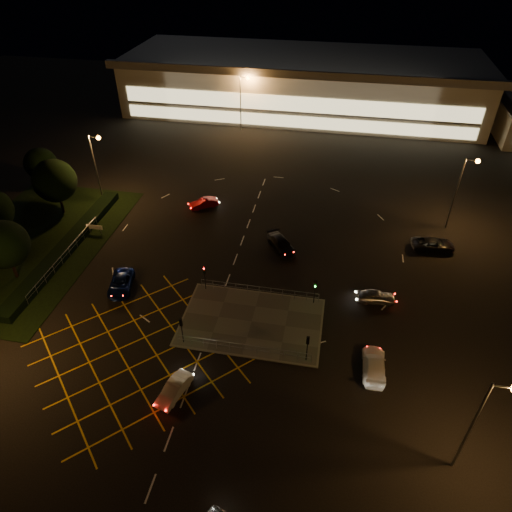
% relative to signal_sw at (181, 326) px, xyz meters
% --- Properties ---
extents(ground, '(180.00, 180.00, 0.00)m').
position_rel_signal_sw_xyz_m(ground, '(4.00, 5.99, -2.37)').
color(ground, black).
rests_on(ground, ground).
extents(pedestrian_island, '(14.00, 9.00, 0.12)m').
position_rel_signal_sw_xyz_m(pedestrian_island, '(6.00, 3.99, -2.31)').
color(pedestrian_island, '#4C4944').
rests_on(pedestrian_island, ground).
extents(grass_verge, '(18.00, 30.00, 0.08)m').
position_rel_signal_sw_xyz_m(grass_verge, '(-24.00, 11.99, -2.33)').
color(grass_verge, black).
rests_on(grass_verge, ground).
extents(hedge, '(2.00, 26.00, 1.00)m').
position_rel_signal_sw_xyz_m(hedge, '(-19.00, 11.99, -1.87)').
color(hedge, black).
rests_on(hedge, ground).
extents(supermarket, '(72.00, 26.50, 10.50)m').
position_rel_signal_sw_xyz_m(supermarket, '(4.00, 67.95, 2.95)').
color(supermarket, beige).
rests_on(supermarket, ground).
extents(streetlight_se, '(1.78, 0.56, 10.03)m').
position_rel_signal_sw_xyz_m(streetlight_se, '(24.44, -8.01, 4.20)').
color(streetlight_se, slate).
rests_on(streetlight_se, ground).
extents(streetlight_nw, '(1.78, 0.56, 10.03)m').
position_rel_signal_sw_xyz_m(streetlight_nw, '(-19.56, 23.99, 4.20)').
color(streetlight_nw, slate).
rests_on(streetlight_nw, ground).
extents(streetlight_ne, '(1.78, 0.56, 10.03)m').
position_rel_signal_sw_xyz_m(streetlight_ne, '(28.44, 25.99, 4.20)').
color(streetlight_ne, slate).
rests_on(streetlight_ne, ground).
extents(streetlight_far_left, '(1.78, 0.56, 10.03)m').
position_rel_signal_sw_xyz_m(streetlight_far_left, '(-5.56, 53.99, 4.20)').
color(streetlight_far_left, slate).
rests_on(streetlight_far_left, ground).
extents(streetlight_far_right, '(1.78, 0.56, 10.03)m').
position_rel_signal_sw_xyz_m(streetlight_far_right, '(34.44, 55.99, 4.20)').
color(streetlight_far_right, slate).
rests_on(streetlight_far_right, ground).
extents(signal_sw, '(0.28, 0.30, 3.15)m').
position_rel_signal_sw_xyz_m(signal_sw, '(0.00, 0.00, 0.00)').
color(signal_sw, black).
rests_on(signal_sw, pedestrian_island).
extents(signal_se, '(0.28, 0.30, 3.15)m').
position_rel_signal_sw_xyz_m(signal_se, '(12.00, 0.00, 0.00)').
color(signal_se, black).
rests_on(signal_se, pedestrian_island).
extents(signal_nw, '(0.28, 0.30, 3.15)m').
position_rel_signal_sw_xyz_m(signal_nw, '(0.00, 7.99, 0.00)').
color(signal_nw, black).
rests_on(signal_nw, pedestrian_island).
extents(signal_ne, '(0.28, 0.30, 3.15)m').
position_rel_signal_sw_xyz_m(signal_ne, '(12.00, 7.99, 0.00)').
color(signal_ne, black).
rests_on(signal_ne, pedestrian_island).
extents(tree_c, '(5.76, 5.76, 7.84)m').
position_rel_signal_sw_xyz_m(tree_c, '(-24.00, 19.99, 2.59)').
color(tree_c, black).
rests_on(tree_c, ground).
extents(tree_d, '(4.68, 4.68, 6.37)m').
position_rel_signal_sw_xyz_m(tree_d, '(-30.00, 25.99, 1.65)').
color(tree_d, black).
rests_on(tree_d, ground).
extents(tree_e, '(5.40, 5.40, 7.35)m').
position_rel_signal_sw_xyz_m(tree_e, '(-22.00, 5.99, 2.28)').
color(tree_e, black).
rests_on(tree_e, ground).
extents(car_queue_white, '(2.46, 4.28, 1.33)m').
position_rel_signal_sw_xyz_m(car_queue_white, '(1.10, -5.84, -1.70)').
color(car_queue_white, silver).
rests_on(car_queue_white, ground).
extents(car_left_blue, '(3.47, 5.50, 1.41)m').
position_rel_signal_sw_xyz_m(car_left_blue, '(-9.33, 6.48, -1.66)').
color(car_left_blue, navy).
rests_on(car_left_blue, ground).
extents(car_far_dkgrey, '(4.57, 5.25, 1.45)m').
position_rel_signal_sw_xyz_m(car_far_dkgrey, '(7.15, 17.18, -1.64)').
color(car_far_dkgrey, black).
rests_on(car_far_dkgrey, ground).
extents(car_right_silver, '(4.24, 2.04, 1.40)m').
position_rel_signal_sw_xyz_m(car_right_silver, '(18.51, 9.57, -1.67)').
color(car_right_silver, '#A7AAAF').
rests_on(car_right_silver, ground).
extents(car_circ_red, '(4.11, 3.44, 1.33)m').
position_rel_signal_sw_xyz_m(car_circ_red, '(-5.09, 25.02, -1.70)').
color(car_circ_red, maroon).
rests_on(car_circ_red, ground).
extents(car_east_grey, '(5.53, 3.07, 1.46)m').
position_rel_signal_sw_xyz_m(car_east_grey, '(25.66, 20.65, -1.63)').
color(car_east_grey, black).
rests_on(car_east_grey, ground).
extents(car_approach_white, '(2.12, 5.08, 1.47)m').
position_rel_signal_sw_xyz_m(car_approach_white, '(18.17, 0.06, -1.63)').
color(car_approach_white, silver).
rests_on(car_approach_white, ground).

